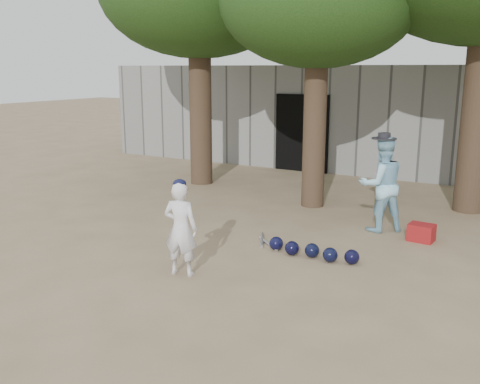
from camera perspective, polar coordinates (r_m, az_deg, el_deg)
The scene contains 7 objects.
ground at distance 8.47m, azimuth -6.93°, elevation -7.16°, with size 70.00×70.00×0.00m, color #937C5E.
boy_player at distance 7.66m, azimuth -6.34°, elevation -3.92°, with size 0.50×0.33×1.37m, color white.
spectator_blue at distance 9.99m, azimuth 14.84°, elevation 0.79°, with size 0.84×0.66×1.73m, color #9BD7F0.
red_bag at distance 9.75m, azimuth 18.78°, elevation -4.12°, with size 0.42×0.32×0.30m, color maroon.
back_building at distance 17.43m, azimuth 13.60°, elevation 8.05°, with size 16.00×5.24×3.00m.
helmet_row at distance 8.53m, azimuth 7.66°, elevation -6.22°, with size 1.51×0.32×0.23m.
bat_pile at distance 9.16m, azimuth 2.68°, elevation -5.33°, with size 0.65×0.71×0.06m.
Camera 1 is at (4.76, -6.38, 2.92)m, focal length 40.00 mm.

